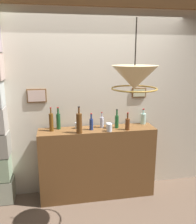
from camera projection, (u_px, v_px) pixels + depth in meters
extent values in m
cube|color=beige|center=(94.00, 99.00, 3.40)|extent=(3.60, 0.08, 2.75)
cube|color=brown|center=(95.00, 1.00, 3.04)|extent=(3.60, 0.10, 0.14)
cube|color=brown|center=(37.00, 96.00, 3.20)|extent=(0.26, 0.03, 0.18)
cube|color=beige|center=(37.00, 96.00, 3.18)|extent=(0.23, 0.01, 0.15)
cube|color=brown|center=(139.00, 93.00, 3.45)|extent=(0.21, 0.03, 0.14)
cube|color=#C0BE96|center=(139.00, 93.00, 3.43)|extent=(0.18, 0.01, 0.11)
cube|color=#A1A892|center=(7.00, 188.00, 3.34)|extent=(0.20, 0.31, 0.32)
cube|color=gray|center=(2.00, 144.00, 3.18)|extent=(0.18, 0.31, 0.32)
cube|color=brown|center=(97.00, 163.00, 3.37)|extent=(1.60, 0.34, 1.01)
cylinder|color=#603216|center=(127.00, 124.00, 3.19)|extent=(0.06, 0.06, 0.15)
cylinder|color=#603216|center=(128.00, 116.00, 3.16)|extent=(0.02, 0.02, 0.08)
cylinder|color=maroon|center=(128.00, 113.00, 3.15)|extent=(0.02, 0.02, 0.01)
cylinder|color=#B3B5C9|center=(102.00, 123.00, 3.29)|extent=(0.06, 0.06, 0.15)
cylinder|color=#B3B5C9|center=(102.00, 115.00, 3.27)|extent=(0.02, 0.02, 0.06)
cylinder|color=maroon|center=(102.00, 113.00, 3.26)|extent=(0.02, 0.02, 0.01)
cylinder|color=#194B25|center=(58.00, 121.00, 3.23)|extent=(0.06, 0.06, 0.21)
cylinder|color=#194B25|center=(58.00, 111.00, 3.19)|extent=(0.02, 0.02, 0.08)
cylinder|color=maroon|center=(58.00, 108.00, 3.18)|extent=(0.03, 0.03, 0.01)
cylinder|color=brown|center=(51.00, 122.00, 3.14)|extent=(0.06, 0.06, 0.24)
cylinder|color=brown|center=(51.00, 111.00, 3.10)|extent=(0.02, 0.02, 0.07)
cylinder|color=maroon|center=(51.00, 108.00, 3.09)|extent=(0.02, 0.02, 0.01)
cylinder|color=navy|center=(91.00, 124.00, 3.19)|extent=(0.05, 0.05, 0.15)
cylinder|color=navy|center=(91.00, 117.00, 3.17)|extent=(0.02, 0.02, 0.07)
cylinder|color=maroon|center=(91.00, 114.00, 3.16)|extent=(0.02, 0.02, 0.01)
cylinder|color=#A6D2C5|center=(143.00, 119.00, 3.47)|extent=(0.08, 0.08, 0.15)
cylinder|color=#A6D2C5|center=(143.00, 112.00, 3.44)|extent=(0.03, 0.03, 0.06)
cylinder|color=maroon|center=(144.00, 109.00, 3.43)|extent=(0.03, 0.03, 0.01)
cylinder|color=#1A5427|center=(117.00, 122.00, 3.28)|extent=(0.05, 0.05, 0.17)
cylinder|color=#1A5427|center=(117.00, 113.00, 3.25)|extent=(0.02, 0.02, 0.08)
cylinder|color=black|center=(117.00, 110.00, 3.23)|extent=(0.03, 0.03, 0.01)
cylinder|color=#593313|center=(79.00, 123.00, 3.05)|extent=(0.07, 0.07, 0.26)
cylinder|color=#593313|center=(79.00, 111.00, 3.01)|extent=(0.02, 0.02, 0.08)
cylinder|color=black|center=(79.00, 107.00, 3.00)|extent=(0.03, 0.03, 0.01)
cylinder|color=silver|center=(78.00, 126.00, 3.26)|extent=(0.07, 0.07, 0.08)
cylinder|color=silver|center=(109.00, 128.00, 3.14)|extent=(0.07, 0.07, 0.10)
cylinder|color=silver|center=(109.00, 126.00, 3.27)|extent=(0.08, 0.08, 0.08)
cone|color=beige|center=(135.00, 77.00, 2.35)|extent=(0.46, 0.46, 0.23)
cylinder|color=black|center=(136.00, 42.00, 2.27)|extent=(0.01, 0.01, 0.44)
torus|color=#AD8433|center=(134.00, 89.00, 2.37)|extent=(0.46, 0.46, 0.02)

